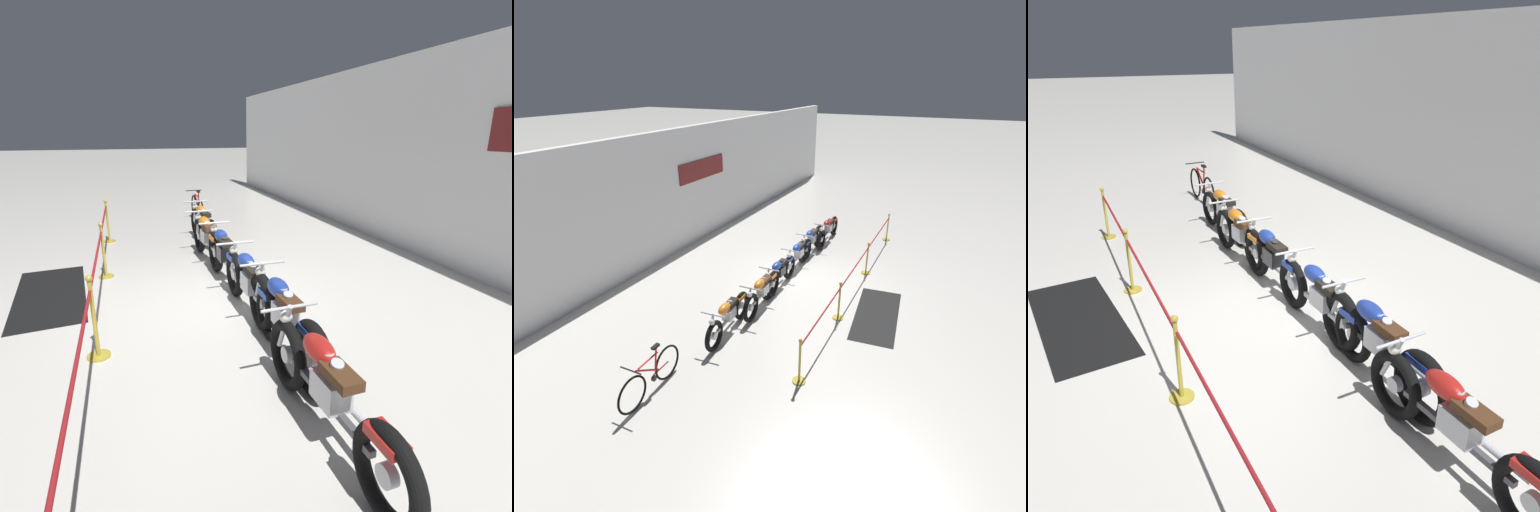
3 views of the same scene
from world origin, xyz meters
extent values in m
plane|color=silver|center=(0.00, 0.00, 0.00)|extent=(120.00, 120.00, 0.00)
cube|color=white|center=(0.00, 5.12, 2.10)|extent=(28.00, 0.25, 4.20)
torus|color=black|center=(-4.11, 0.66, 0.37)|extent=(0.74, 0.17, 0.73)
torus|color=black|center=(-2.68, 0.77, 0.37)|extent=(0.74, 0.17, 0.73)
cylinder|color=silver|center=(-4.11, 0.66, 0.37)|extent=(0.18, 0.09, 0.17)
cylinder|color=silver|center=(-2.68, 0.77, 0.37)|extent=(0.18, 0.09, 0.17)
cylinder|color=silver|center=(-4.20, 0.65, 0.65)|extent=(0.31, 0.08, 0.59)
cube|color=silver|center=(-3.35, 0.72, 0.53)|extent=(0.38, 0.25, 0.26)
cylinder|color=silver|center=(-3.39, 0.72, 0.73)|extent=(0.19, 0.12, 0.24)
cylinder|color=silver|center=(-3.31, 0.72, 0.73)|extent=(0.19, 0.12, 0.24)
cylinder|color=silver|center=(-3.06, 0.88, 0.39)|extent=(0.70, 0.12, 0.07)
cube|color=#ADAFB5|center=(-3.40, 0.72, 0.39)|extent=(1.15, 0.15, 0.06)
ellipsoid|color=orange|center=(-3.58, 0.70, 0.79)|extent=(0.48, 0.26, 0.22)
cube|color=black|center=(-3.22, 0.73, 0.75)|extent=(0.41, 0.23, 0.09)
cube|color=orange|center=(-2.73, 0.77, 0.63)|extent=(0.33, 0.18, 0.08)
cylinder|color=silver|center=(-4.09, 0.66, 0.92)|extent=(0.08, 0.62, 0.04)
sphere|color=silver|center=(-4.17, 0.65, 0.78)|extent=(0.14, 0.14, 0.14)
torus|color=black|center=(-2.70, 0.49, 0.38)|extent=(0.77, 0.15, 0.76)
torus|color=black|center=(-1.30, 0.55, 0.38)|extent=(0.77, 0.15, 0.76)
cylinder|color=silver|center=(-2.70, 0.49, 0.38)|extent=(0.18, 0.09, 0.18)
cylinder|color=silver|center=(-1.30, 0.55, 0.38)|extent=(0.18, 0.09, 0.18)
cylinder|color=silver|center=(-2.79, 0.48, 0.66)|extent=(0.31, 0.07, 0.59)
cube|color=silver|center=(-1.95, 0.52, 0.54)|extent=(0.37, 0.24, 0.26)
cylinder|color=silver|center=(-1.99, 0.52, 0.74)|extent=(0.18, 0.12, 0.24)
cylinder|color=silver|center=(-1.90, 0.52, 0.74)|extent=(0.18, 0.12, 0.24)
cylinder|color=silver|center=(-1.65, 0.68, 0.40)|extent=(0.70, 0.10, 0.07)
cube|color=#ADAFB5|center=(-2.00, 0.52, 0.40)|extent=(1.12, 0.11, 0.06)
ellipsoid|color=orange|center=(-2.18, 0.51, 0.80)|extent=(0.47, 0.24, 0.22)
cube|color=#4C2D19|center=(-1.82, 0.53, 0.76)|extent=(0.41, 0.22, 0.09)
cube|color=orange|center=(-1.35, 0.55, 0.65)|extent=(0.33, 0.17, 0.08)
cylinder|color=silver|center=(-2.68, 0.49, 0.93)|extent=(0.06, 0.62, 0.04)
sphere|color=silver|center=(-2.76, 0.49, 0.79)|extent=(0.14, 0.14, 0.14)
torus|color=black|center=(-1.50, 0.58, 0.37)|extent=(0.74, 0.13, 0.74)
torus|color=black|center=(-0.05, 0.59, 0.37)|extent=(0.74, 0.13, 0.74)
cylinder|color=silver|center=(-1.50, 0.58, 0.37)|extent=(0.17, 0.08, 0.17)
cylinder|color=silver|center=(-0.05, 0.59, 0.37)|extent=(0.17, 0.08, 0.17)
cylinder|color=silver|center=(-1.59, 0.58, 0.65)|extent=(0.30, 0.06, 0.59)
cube|color=#2D2D30|center=(-0.72, 0.59, 0.53)|extent=(0.36, 0.22, 0.26)
cylinder|color=#2D2D30|center=(-0.77, 0.59, 0.73)|extent=(0.18, 0.11, 0.24)
cylinder|color=#2D2D30|center=(-0.68, 0.59, 0.73)|extent=(0.18, 0.11, 0.24)
cylinder|color=silver|center=(-0.43, 0.73, 0.39)|extent=(0.70, 0.07, 0.07)
cube|color=#ADAFB5|center=(-0.77, 0.59, 0.39)|extent=(1.15, 0.07, 0.06)
ellipsoid|color=navy|center=(-0.95, 0.59, 0.79)|extent=(0.46, 0.22, 0.22)
cube|color=black|center=(-0.59, 0.59, 0.75)|extent=(0.40, 0.20, 0.09)
cube|color=navy|center=(-0.10, 0.59, 0.64)|extent=(0.32, 0.16, 0.08)
cylinder|color=silver|center=(-1.48, 0.58, 0.92)|extent=(0.04, 0.62, 0.04)
sphere|color=silver|center=(-1.56, 0.58, 0.78)|extent=(0.14, 0.14, 0.14)
torus|color=black|center=(-0.01, 0.59, 0.36)|extent=(0.72, 0.14, 0.72)
torus|color=black|center=(1.52, 0.63, 0.36)|extent=(0.72, 0.14, 0.72)
cylinder|color=silver|center=(-0.01, 0.59, 0.36)|extent=(0.17, 0.08, 0.17)
cylinder|color=silver|center=(1.52, 0.63, 0.36)|extent=(0.17, 0.08, 0.17)
cylinder|color=silver|center=(-0.10, 0.59, 0.64)|extent=(0.30, 0.06, 0.59)
cube|color=silver|center=(0.80, 0.61, 0.52)|extent=(0.36, 0.23, 0.26)
cylinder|color=silver|center=(0.76, 0.61, 0.72)|extent=(0.18, 0.11, 0.24)
cylinder|color=silver|center=(0.85, 0.61, 0.72)|extent=(0.18, 0.11, 0.24)
cylinder|color=silver|center=(1.10, 0.76, 0.38)|extent=(0.70, 0.08, 0.07)
cube|color=#ADAFB5|center=(0.75, 0.61, 0.38)|extent=(1.23, 0.09, 0.06)
ellipsoid|color=navy|center=(0.57, 0.61, 0.78)|extent=(0.46, 0.23, 0.22)
cube|color=black|center=(0.93, 0.61, 0.74)|extent=(0.40, 0.21, 0.09)
cube|color=navy|center=(1.47, 0.63, 0.61)|extent=(0.32, 0.17, 0.08)
cylinder|color=silver|center=(0.01, 0.59, 0.91)|extent=(0.05, 0.62, 0.04)
sphere|color=silver|center=(-0.07, 0.59, 0.77)|extent=(0.14, 0.14, 0.14)
torus|color=black|center=(1.25, 0.63, 0.41)|extent=(0.81, 0.16, 0.81)
torus|color=black|center=(2.75, 0.65, 0.41)|extent=(0.81, 0.16, 0.81)
cylinder|color=silver|center=(1.25, 0.63, 0.41)|extent=(0.19, 0.08, 0.19)
cylinder|color=silver|center=(2.75, 0.65, 0.41)|extent=(0.19, 0.08, 0.19)
cylinder|color=silver|center=(1.16, 0.63, 0.69)|extent=(0.30, 0.06, 0.59)
cube|color=silver|center=(2.05, 0.64, 0.57)|extent=(0.36, 0.23, 0.26)
cylinder|color=silver|center=(2.01, 0.64, 0.77)|extent=(0.18, 0.11, 0.24)
cylinder|color=silver|center=(2.09, 0.64, 0.77)|extent=(0.18, 0.11, 0.24)
cylinder|color=silver|center=(2.35, 0.79, 0.43)|extent=(0.70, 0.08, 0.07)
cube|color=black|center=(2.00, 0.64, 0.43)|extent=(1.21, 0.08, 0.06)
ellipsoid|color=navy|center=(1.82, 0.64, 0.83)|extent=(0.46, 0.23, 0.22)
cube|color=#4C2D19|center=(2.18, 0.64, 0.79)|extent=(0.40, 0.21, 0.09)
cube|color=navy|center=(2.70, 0.65, 0.69)|extent=(0.32, 0.17, 0.08)
cylinder|color=silver|center=(1.27, 0.63, 0.96)|extent=(0.05, 0.62, 0.04)
sphere|color=silver|center=(1.19, 0.63, 0.82)|extent=(0.14, 0.14, 0.14)
torus|color=black|center=(2.55, 0.47, 0.37)|extent=(0.75, 0.15, 0.75)
torus|color=black|center=(4.20, 0.53, 0.37)|extent=(0.75, 0.15, 0.75)
cylinder|color=silver|center=(2.55, 0.47, 0.37)|extent=(0.18, 0.09, 0.17)
cylinder|color=silver|center=(4.20, 0.53, 0.37)|extent=(0.18, 0.09, 0.17)
cylinder|color=silver|center=(2.46, 0.46, 0.66)|extent=(0.31, 0.07, 0.59)
cube|color=silver|center=(3.43, 0.50, 0.53)|extent=(0.37, 0.23, 0.26)
cylinder|color=silver|center=(3.39, 0.50, 0.73)|extent=(0.18, 0.12, 0.24)
cylinder|color=silver|center=(3.47, 0.50, 0.73)|extent=(0.18, 0.12, 0.24)
cylinder|color=silver|center=(3.72, 0.65, 0.39)|extent=(0.70, 0.09, 0.07)
cube|color=#47474C|center=(3.38, 0.50, 0.39)|extent=(1.32, 0.11, 0.06)
ellipsoid|color=#B21E19|center=(3.20, 0.49, 0.79)|extent=(0.47, 0.24, 0.22)
cube|color=#4C2D19|center=(3.56, 0.50, 0.75)|extent=(0.41, 0.21, 0.09)
cube|color=#B21E19|center=(4.15, 0.52, 0.64)|extent=(0.33, 0.17, 0.08)
cylinder|color=silver|center=(2.57, 0.47, 0.92)|extent=(0.06, 0.62, 0.04)
sphere|color=silver|center=(2.49, 0.47, 0.78)|extent=(0.14, 0.14, 0.14)
torus|color=black|center=(-6.33, 0.98, 0.37)|extent=(0.74, 0.06, 0.74)
torus|color=black|center=(-5.31, 1.01, 0.37)|extent=(0.74, 0.06, 0.74)
cylinder|color=red|center=(-5.87, 1.00, 0.59)|extent=(0.60, 0.06, 0.43)
cylinder|color=red|center=(-5.82, 1.00, 0.79)|extent=(0.55, 0.05, 0.04)
cylinder|color=red|center=(-5.62, 1.00, 0.67)|extent=(0.15, 0.04, 0.55)
cube|color=black|center=(-5.58, 1.00, 0.95)|extent=(0.18, 0.08, 0.05)
cylinder|color=red|center=(-5.52, 1.01, 0.37)|extent=(0.46, 0.04, 0.03)
cylinder|color=black|center=(-6.27, 0.99, 0.89)|extent=(0.04, 0.48, 0.03)
cylinder|color=black|center=(-5.74, 1.00, 0.29)|extent=(0.12, 0.05, 0.12)
cylinder|color=gold|center=(-4.24, -1.49, 0.01)|extent=(0.28, 0.28, 0.03)
cylinder|color=gold|center=(-4.24, -1.49, 0.50)|extent=(0.05, 0.05, 0.95)
sphere|color=gold|center=(-4.24, -1.49, 1.01)|extent=(0.08, 0.08, 0.08)
cylinder|color=maroon|center=(-2.92, -1.49, 0.88)|extent=(2.54, 0.04, 0.04)
cylinder|color=maroon|center=(-0.13, -1.49, 0.88)|extent=(2.80, 0.04, 0.04)
cylinder|color=maroon|center=(2.93, -1.49, 0.88)|extent=(3.08, 0.04, 0.04)
cylinder|color=gold|center=(-1.59, -1.49, 0.01)|extent=(0.28, 0.28, 0.03)
cylinder|color=gold|center=(-1.59, -1.49, 0.50)|extent=(0.05, 0.05, 0.95)
sphere|color=gold|center=(-1.59, -1.49, 1.01)|extent=(0.08, 0.08, 0.08)
cylinder|color=gold|center=(1.33, -1.49, 0.01)|extent=(0.28, 0.28, 0.03)
cylinder|color=gold|center=(1.33, -1.49, 0.50)|extent=(0.05, 0.05, 0.95)
sphere|color=gold|center=(1.33, -1.49, 1.01)|extent=(0.08, 0.08, 0.08)
cube|color=black|center=(-0.99, -2.36, 0.00)|extent=(2.83, 1.36, 0.01)
camera|label=1|loc=(5.97, -0.99, 2.62)|focal=28.00mm
camera|label=2|loc=(-10.29, -3.82, 5.73)|focal=28.00mm
camera|label=3|loc=(5.87, -2.44, 3.65)|focal=35.00mm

